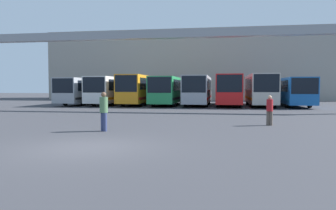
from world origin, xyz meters
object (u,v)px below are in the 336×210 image
(bus_slot_7, at_px, (291,90))
(pedestrian_mid_left, at_px, (104,110))
(bus_slot_0, at_px, (87,90))
(bus_slot_3, at_px, (168,89))
(bus_slot_2, at_px, (140,88))
(bus_slot_5, at_px, (228,88))
(bus_slot_4, at_px, (198,89))
(pedestrian_mid_right, at_px, (270,110))
(bus_slot_1, at_px, (113,89))
(bus_slot_6, at_px, (260,88))

(bus_slot_7, bearing_deg, pedestrian_mid_left, -118.57)
(bus_slot_0, height_order, bus_slot_7, bus_slot_0)
(bus_slot_3, distance_m, pedestrian_mid_left, 22.39)
(bus_slot_3, bearing_deg, bus_slot_2, 176.04)
(bus_slot_2, bearing_deg, bus_slot_3, -3.96)
(bus_slot_5, bearing_deg, bus_slot_0, 177.93)
(bus_slot_3, relative_size, bus_slot_5, 0.99)
(bus_slot_4, distance_m, pedestrian_mid_right, 20.00)
(bus_slot_1, xyz_separation_m, bus_slot_5, (13.33, -0.53, 0.08))
(bus_slot_5, bearing_deg, bus_slot_1, 177.74)
(bus_slot_3, height_order, bus_slot_6, bus_slot_6)
(bus_slot_1, bearing_deg, bus_slot_2, -5.63)
(bus_slot_1, height_order, pedestrian_mid_right, bus_slot_1)
(bus_slot_3, distance_m, bus_slot_6, 10.00)
(bus_slot_7, distance_m, pedestrian_mid_right, 20.16)
(bus_slot_4, bearing_deg, pedestrian_mid_right, -75.12)
(bus_slot_4, bearing_deg, bus_slot_3, -171.52)
(bus_slot_2, bearing_deg, pedestrian_mid_left, -79.78)
(bus_slot_0, distance_m, pedestrian_mid_left, 25.39)
(pedestrian_mid_right, bearing_deg, bus_slot_6, -76.92)
(pedestrian_mid_right, bearing_deg, bus_slot_1, -34.20)
(bus_slot_4, distance_m, pedestrian_mid_left, 23.03)
(bus_slot_1, height_order, bus_slot_2, bus_slot_2)
(bus_slot_6, bearing_deg, pedestrian_mid_right, -94.73)
(bus_slot_3, relative_size, pedestrian_mid_right, 6.94)
(bus_slot_1, distance_m, bus_slot_6, 16.68)
(pedestrian_mid_right, bearing_deg, bus_slot_4, -57.31)
(bus_slot_5, xyz_separation_m, pedestrian_mid_left, (-5.92, -22.40, -0.95))
(pedestrian_mid_right, bearing_deg, pedestrian_mid_left, 42.57)
(bus_slot_1, xyz_separation_m, bus_slot_3, (6.66, -0.56, -0.02))
(bus_slot_5, bearing_deg, bus_slot_7, 6.06)
(bus_slot_5, bearing_deg, bus_slot_6, -5.24)
(bus_slot_2, xyz_separation_m, pedestrian_mid_left, (4.07, -22.60, -0.96))
(bus_slot_0, xyz_separation_m, bus_slot_1, (3.33, -0.07, 0.07))
(bus_slot_1, bearing_deg, bus_slot_0, 178.71)
(bus_slot_0, relative_size, bus_slot_5, 1.11)
(bus_slot_3, relative_size, bus_slot_6, 1.05)
(bus_slot_2, relative_size, bus_slot_3, 1.04)
(bus_slot_6, height_order, pedestrian_mid_left, bus_slot_6)
(pedestrian_mid_left, bearing_deg, bus_slot_5, -66.57)
(bus_slot_0, bearing_deg, bus_slot_1, -1.29)
(pedestrian_mid_right, bearing_deg, bus_slot_7, -86.17)
(bus_slot_2, bearing_deg, bus_slot_6, -2.17)
(bus_slot_4, bearing_deg, bus_slot_7, 1.39)
(bus_slot_6, distance_m, bus_slot_7, 3.49)
(bus_slot_2, distance_m, bus_slot_6, 13.34)
(pedestrian_mid_left, bearing_deg, bus_slot_2, -41.54)
(bus_slot_2, height_order, pedestrian_mid_left, bus_slot_2)
(bus_slot_2, xyz_separation_m, bus_slot_4, (6.66, 0.27, -0.06))
(bus_slot_4, bearing_deg, bus_slot_5, -7.94)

